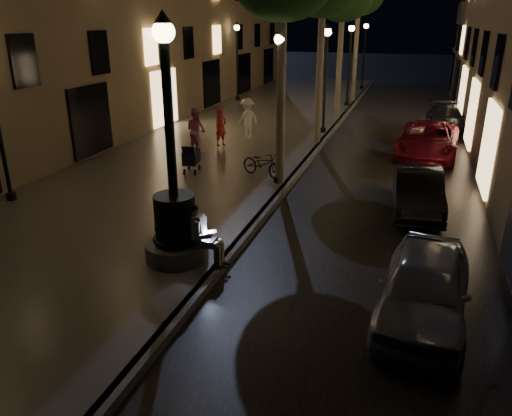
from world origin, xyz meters
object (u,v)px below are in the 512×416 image
at_px(lamp_left_b, 163,65).
at_px(car_front, 425,287).
at_px(lamp_curb_d, 365,46).
at_px(lamp_left_c, 237,51).
at_px(pedestrian_red, 221,127).
at_px(lamp_curb_c, 350,54).
at_px(pedestrian_white, 247,119).
at_px(bicycle, 263,164).
at_px(car_third, 428,140).
at_px(pedestrian_pink, 196,130).
at_px(seated_man_laptop, 201,233).
at_px(car_second, 418,191).
at_px(stroller, 191,157).
at_px(lamp_curb_b, 326,65).
at_px(lamp_curb_a, 280,88).
at_px(fountain_lamppost, 175,216).
at_px(car_rear, 445,119).

distance_m(lamp_left_b, car_front, 17.28).
bearing_deg(lamp_curb_d, car_front, -81.52).
relative_size(lamp_left_c, pedestrian_red, 3.05).
relative_size(lamp_curb_c, pedestrian_white, 2.71).
distance_m(lamp_curb_c, bicycle, 15.78).
height_order(lamp_curb_c, lamp_curb_d, same).
distance_m(car_third, pedestrian_pink, 9.24).
height_order(seated_man_laptop, car_second, seated_man_laptop).
bearing_deg(pedestrian_red, pedestrian_pink, -173.22).
bearing_deg(stroller, lamp_curb_c, 68.67).
bearing_deg(stroller, bicycle, -2.69).
relative_size(seated_man_laptop, car_front, 0.35).
height_order(lamp_curb_b, car_third, lamp_curb_b).
xyz_separation_m(lamp_curb_a, lamp_left_b, (-7.10, 6.00, 0.00)).
bearing_deg(lamp_curb_b, lamp_curb_d, 90.00).
bearing_deg(lamp_curb_c, fountain_lamppost, -91.82).
relative_size(fountain_lamppost, car_front, 1.36).
relative_size(stroller, bicycle, 0.66).
xyz_separation_m(lamp_left_c, car_front, (11.65, -22.50, -2.58)).
bearing_deg(pedestrian_pink, pedestrian_white, -90.22).
bearing_deg(lamp_curb_d, car_second, -80.03).
distance_m(lamp_curb_c, pedestrian_red, 12.61).
relative_size(lamp_curb_b, lamp_left_c, 1.00).
bearing_deg(seated_man_laptop, pedestrian_white, 103.84).
bearing_deg(car_second, lamp_left_c, 120.17).
bearing_deg(stroller, lamp_curb_d, 72.36).
xyz_separation_m(seated_man_laptop, stroller, (-3.05, 6.13, -0.14)).
bearing_deg(lamp_curb_d, stroller, -97.48).
xyz_separation_m(fountain_lamppost, lamp_curb_a, (0.70, 6.00, 2.02)).
distance_m(lamp_curb_a, lamp_curb_c, 16.00).
bearing_deg(lamp_curb_d, car_third, -75.77).
distance_m(lamp_curb_a, lamp_left_b, 9.30).
bearing_deg(car_second, lamp_curb_d, 95.82).
bearing_deg(lamp_curb_a, lamp_curb_d, 90.00).
relative_size(stroller, pedestrian_white, 0.63).
height_order(fountain_lamppost, bicycle, fountain_lamppost).
distance_m(car_front, pedestrian_red, 13.41).
bearing_deg(pedestrian_pink, lamp_left_c, -55.94).
height_order(car_front, pedestrian_red, pedestrian_red).
xyz_separation_m(lamp_curb_c, car_rear, (5.50, -5.00, -2.62)).
distance_m(seated_man_laptop, lamp_curb_c, 22.12).
bearing_deg(lamp_curb_c, lamp_left_c, 180.00).
xyz_separation_m(seated_man_laptop, pedestrian_pink, (-4.02, 8.76, 0.18)).
xyz_separation_m(seated_man_laptop, pedestrian_red, (-3.52, 10.13, 0.08)).
relative_size(lamp_curb_d, car_rear, 1.14).
relative_size(pedestrian_red, pedestrian_pink, 0.89).
distance_m(car_front, car_rear, 17.53).
xyz_separation_m(lamp_curb_d, car_third, (4.65, -18.34, -2.56)).
bearing_deg(lamp_curb_b, bicycle, -95.00).
bearing_deg(pedestrian_red, bicycle, -114.48).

